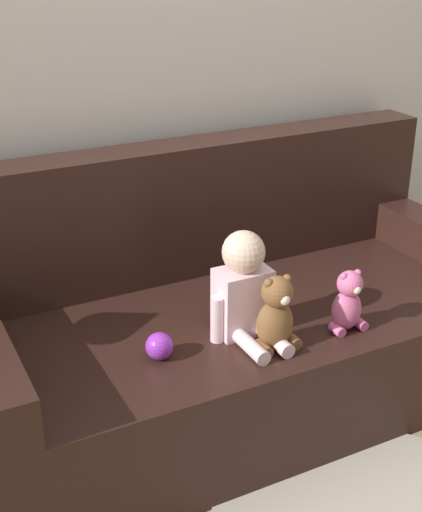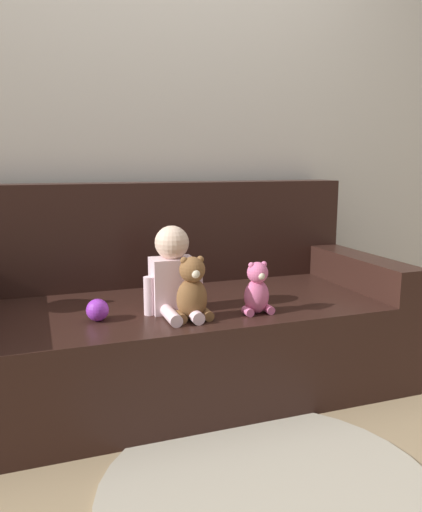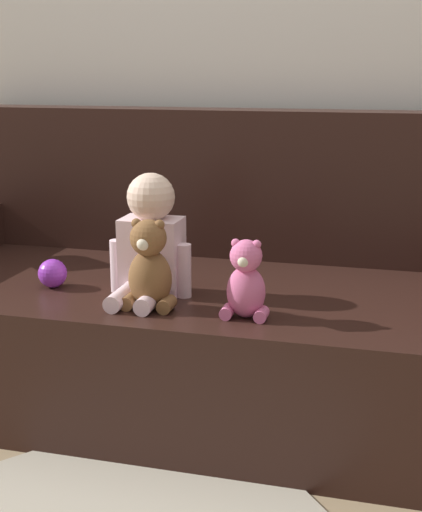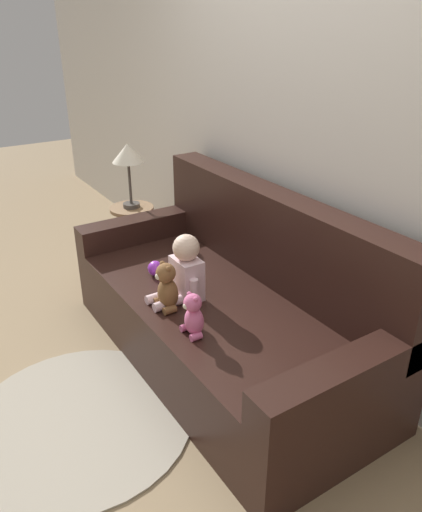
% 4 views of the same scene
% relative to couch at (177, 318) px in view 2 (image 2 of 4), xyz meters
% --- Properties ---
extents(ground_plane, '(12.00, 12.00, 0.00)m').
position_rel_couch_xyz_m(ground_plane, '(0.00, -0.07, -0.31)').
color(ground_plane, '#9E8460').
extents(wall_back, '(8.00, 0.05, 2.60)m').
position_rel_couch_xyz_m(wall_back, '(0.00, 0.47, 0.99)').
color(wall_back, silver).
rests_on(wall_back, ground_plane).
extents(couch, '(1.99, 0.91, 0.93)m').
position_rel_couch_xyz_m(couch, '(0.00, 0.00, 0.00)').
color(couch, black).
rests_on(couch, ground_plane).
extents(person_baby, '(0.25, 0.29, 0.36)m').
position_rel_couch_xyz_m(person_baby, '(-0.08, -0.24, 0.27)').
color(person_baby, silver).
rests_on(person_baby, couch).
extents(teddy_bear_brown, '(0.15, 0.12, 0.26)m').
position_rel_couch_xyz_m(teddy_bear_brown, '(-0.04, -0.36, 0.23)').
color(teddy_bear_brown, brown).
rests_on(teddy_bear_brown, couch).
extents(plush_toy_side, '(0.13, 0.10, 0.22)m').
position_rel_couch_xyz_m(plush_toy_side, '(0.24, -0.37, 0.21)').
color(plush_toy_side, '#DB6699').
rests_on(plush_toy_side, couch).
extents(toy_ball, '(0.09, 0.09, 0.09)m').
position_rel_couch_xyz_m(toy_ball, '(-0.40, -0.25, 0.15)').
color(toy_ball, purple).
rests_on(toy_ball, couch).
extents(floor_rug, '(1.10, 1.10, 0.01)m').
position_rel_couch_xyz_m(floor_rug, '(0.04, -0.91, -0.30)').
color(floor_rug, '#B2A893').
rests_on(floor_rug, ground_plane).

